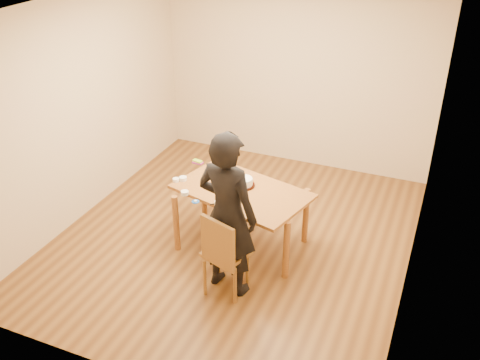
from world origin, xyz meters
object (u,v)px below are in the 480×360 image
at_px(cake_plate, 244,185).
at_px(dining_chair, 226,253).
at_px(dining_table, 242,191).
at_px(person, 227,215).
at_px(cake, 244,182).

bearing_deg(cake_plate, dining_chair, -79.11).
distance_m(dining_table, dining_chair, 0.84).
distance_m(cake_plate, person, 0.85).
height_order(dining_chair, cake_plate, cake_plate).
xyz_separation_m(dining_chair, person, (0.00, 0.04, 0.44)).
bearing_deg(cake, dining_table, -79.59).
height_order(dining_table, cake_plate, cake_plate).
relative_size(dining_chair, cake, 1.89).
height_order(dining_chair, person, person).
bearing_deg(dining_table, person, -63.31).
relative_size(cake_plate, person, 0.14).
distance_m(dining_table, cake, 0.12).
bearing_deg(cake_plate, cake, -153.43).
bearing_deg(person, dining_table, -68.89).
relative_size(dining_chair, person, 0.22).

